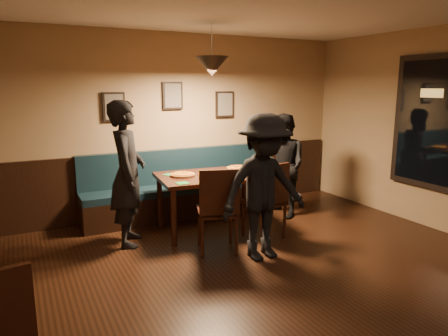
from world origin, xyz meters
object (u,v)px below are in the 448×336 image
object	(u,v)px
chair_near_left	(217,209)
chair_near_right	(264,200)
booth_bench	(181,185)
tabasco_bottle	(246,167)
diner_left	(128,174)
dining_table	(213,202)
diner_right	(283,166)
soda_glass	(261,169)
diner_front	(264,188)

from	to	relation	value
chair_near_left	chair_near_right	world-z (taller)	chair_near_left
booth_bench	tabasco_bottle	xyz separation A→B (m)	(0.70, -0.79, 0.36)
diner_left	tabasco_bottle	distance (m)	1.69
dining_table	diner_right	bearing A→B (deg)	9.25
dining_table	soda_glass	size ratio (longest dim) A/B	10.10
chair_near_left	diner_front	bearing A→B (deg)	-28.99
chair_near_left	soda_glass	distance (m)	1.01
diner_left	diner_front	world-z (taller)	diner_left
chair_near_right	tabasco_bottle	size ratio (longest dim) A/B	7.87
diner_front	tabasco_bottle	distance (m)	1.20
booth_bench	chair_near_right	world-z (taller)	chair_near_right
dining_table	diner_right	distance (m)	1.30
booth_bench	tabasco_bottle	bearing A→B (deg)	-48.77
booth_bench	diner_right	bearing A→B (deg)	-26.77
diner_front	dining_table	bearing A→B (deg)	94.17
booth_bench	dining_table	size ratio (longest dim) A/B	2.02
chair_near_right	chair_near_left	bearing A→B (deg)	-179.00
soda_glass	tabasco_bottle	world-z (taller)	soda_glass
chair_near_left	diner_right	world-z (taller)	diner_right
diner_right	soda_glass	distance (m)	0.76
chair_near_right	tabasco_bottle	distance (m)	0.67
diner_right	soda_glass	size ratio (longest dim) A/B	10.82
chair_near_left	tabasco_bottle	bearing A→B (deg)	59.76
chair_near_left	diner_right	xyz separation A→B (m)	(1.51, 0.79, 0.26)
chair_near_right	diner_right	size ratio (longest dim) A/B	0.65
diner_right	chair_near_left	bearing A→B (deg)	-64.65
dining_table	chair_near_left	world-z (taller)	chair_near_left
booth_bench	diner_left	bearing A→B (deg)	-142.55
dining_table	diner_front	distance (m)	1.23
soda_glass	diner_right	bearing A→B (deg)	31.45
booth_bench	diner_front	distance (m)	1.98
booth_bench	chair_near_left	distance (m)	1.50
chair_near_right	diner_front	size ratio (longest dim) A/B	0.61
chair_near_right	diner_right	bearing A→B (deg)	32.57
chair_near_right	diner_right	world-z (taller)	diner_right
booth_bench	diner_left	xyz separation A→B (m)	(-1.00, -0.76, 0.42)
chair_near_right	soda_glass	size ratio (longest dim) A/B	7.00
diner_front	diner_left	bearing A→B (deg)	136.24
booth_bench	chair_near_right	size ratio (longest dim) A/B	2.92
chair_near_right	dining_table	bearing A→B (deg)	120.65
diner_right	diner_front	bearing A→B (deg)	-44.94
chair_near_right	diner_front	xyz separation A→B (m)	(-0.36, -0.55, 0.33)
chair_near_left	tabasco_bottle	distance (m)	1.12
diner_right	tabasco_bottle	xyz separation A→B (m)	(-0.71, -0.09, 0.07)
chair_near_right	diner_right	distance (m)	1.04
booth_bench	dining_table	world-z (taller)	booth_bench
chair_near_left	diner_left	distance (m)	1.22
booth_bench	chair_near_right	xyz separation A→B (m)	(0.65, -1.37, 0.01)
chair_near_right	diner_front	distance (m)	0.74
soda_glass	tabasco_bottle	distance (m)	0.31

